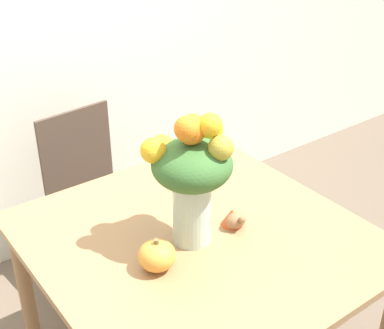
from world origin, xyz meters
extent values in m
cube|color=silver|center=(0.00, 1.32, 1.35)|extent=(8.00, 0.06, 2.70)
cube|color=#9E754C|center=(0.00, 0.00, 0.76)|extent=(1.11, 1.15, 0.03)
cylinder|color=#9E754C|center=(-0.50, 0.51, 0.37)|extent=(0.06, 0.06, 0.75)
cylinder|color=#9E754C|center=(0.50, 0.51, 0.37)|extent=(0.06, 0.06, 0.75)
cylinder|color=#B2CCBC|center=(-0.03, -0.01, 0.90)|extent=(0.13, 0.13, 0.25)
cylinder|color=silver|center=(-0.03, -0.01, 0.83)|extent=(0.12, 0.12, 0.10)
cylinder|color=#38662D|center=(-0.01, -0.01, 0.94)|extent=(0.01, 0.01, 0.30)
cylinder|color=#38662D|center=(-0.02, 0.02, 0.94)|extent=(0.00, 0.00, 0.30)
cylinder|color=#38662D|center=(-0.05, 0.01, 0.94)|extent=(0.01, 0.01, 0.30)
cylinder|color=#38662D|center=(-0.05, -0.02, 0.94)|extent=(0.01, 0.00, 0.30)
cylinder|color=#38662D|center=(-0.02, -0.03, 0.94)|extent=(0.00, 0.01, 0.30)
ellipsoid|color=#38662D|center=(-0.03, -0.01, 1.08)|extent=(0.27, 0.27, 0.16)
sphere|color=orange|center=(-0.04, -0.01, 1.21)|extent=(0.09, 0.09, 0.09)
sphere|color=yellow|center=(-0.14, 0.06, 1.14)|extent=(0.09, 0.09, 0.09)
sphere|color=#AD9E33|center=(0.02, -0.09, 1.16)|extent=(0.08, 0.08, 0.08)
sphere|color=yellow|center=(0.08, 0.05, 1.16)|extent=(0.10, 0.10, 0.10)
sphere|color=orange|center=(-0.03, -0.01, 1.21)|extent=(0.09, 0.09, 0.09)
sphere|color=yellow|center=(-0.08, 0.10, 1.11)|extent=(0.09, 0.09, 0.09)
sphere|color=yellow|center=(0.01, -0.05, 1.23)|extent=(0.08, 0.08, 0.08)
sphere|color=orange|center=(-0.07, -0.03, 1.23)|extent=(0.08, 0.08, 0.08)
ellipsoid|color=gold|center=(-0.22, -0.06, 0.83)|extent=(0.12, 0.12, 0.10)
cylinder|color=brown|center=(-0.22, -0.06, 0.88)|extent=(0.02, 0.02, 0.02)
ellipsoid|color=#936642|center=(0.14, -0.04, 0.81)|extent=(0.08, 0.06, 0.06)
cone|color=#C64C23|center=(0.14, -0.02, 0.81)|extent=(0.08, 0.08, 0.07)
sphere|color=#936642|center=(0.14, -0.08, 0.83)|extent=(0.03, 0.03, 0.03)
cube|color=#47382D|center=(0.03, 0.83, 0.43)|extent=(0.46, 0.46, 0.02)
cylinder|color=#47382D|center=(-0.12, 0.64, 0.21)|extent=(0.04, 0.04, 0.42)
cylinder|color=#47382D|center=(0.22, 0.68, 0.21)|extent=(0.04, 0.04, 0.42)
cylinder|color=#47382D|center=(-0.15, 0.98, 0.21)|extent=(0.04, 0.04, 0.42)
cylinder|color=#47382D|center=(0.18, 1.02, 0.21)|extent=(0.04, 0.04, 0.42)
cube|color=#47382D|center=(0.01, 1.03, 0.67)|extent=(0.40, 0.06, 0.46)
camera|label=1|loc=(-0.94, -1.23, 1.93)|focal=50.00mm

